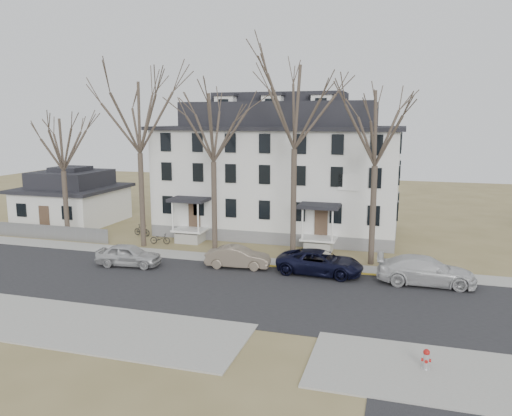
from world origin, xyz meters
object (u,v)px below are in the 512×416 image
(bicycle_right, at_px, (142,231))
(car_tan, at_px, (238,258))
(car_navy, at_px, (320,263))
(tree_bungalow, at_px, (62,141))
(tree_center, at_px, (295,101))
(small_house, at_px, (72,199))
(car_white, at_px, (426,271))
(car_silver, at_px, (129,256))
(tree_mid_left, at_px, (213,122))
(tree_mid_right, at_px, (377,123))
(bicycle_left, at_px, (160,239))
(tree_far_left, at_px, (138,112))
(fire_hydrant, at_px, (426,360))
(boarding_house, at_px, (280,171))

(bicycle_right, bearing_deg, car_tan, -111.00)
(car_navy, bearing_deg, tree_bungalow, 84.79)
(tree_bungalow, bearing_deg, tree_center, 0.00)
(small_house, bearing_deg, car_white, -16.98)
(car_white, relative_size, bicycle_right, 3.57)
(car_navy, distance_m, bicycle_right, 17.43)
(car_silver, height_order, car_navy, car_navy)
(tree_mid_left, bearing_deg, bicycle_right, 159.67)
(tree_bungalow, bearing_deg, car_silver, -30.83)
(tree_mid_right, distance_m, bicycle_left, 18.86)
(tree_mid_left, bearing_deg, tree_center, 0.00)
(tree_far_left, bearing_deg, bicycle_left, 37.17)
(tree_center, bearing_deg, tree_mid_right, 0.00)
(car_navy, bearing_deg, tree_mid_left, 72.08)
(tree_bungalow, xyz_separation_m, fire_hydrant, (27.58, -14.57, -7.66))
(boarding_house, xyz_separation_m, car_tan, (0.01, -11.66, -4.67))
(tree_bungalow, bearing_deg, fire_hydrant, -27.84)
(tree_far_left, bearing_deg, bicycle_right, 121.46)
(bicycle_right, bearing_deg, tree_bungalow, 128.38)
(tree_mid_left, xyz_separation_m, car_tan, (3.01, -3.51, -8.90))
(tree_center, distance_m, bicycle_left, 15.31)
(car_tan, distance_m, bicycle_left, 9.06)
(tree_mid_left, bearing_deg, fire_hydrant, -44.98)
(car_tan, relative_size, car_navy, 0.78)
(tree_far_left, bearing_deg, tree_mid_left, 0.00)
(car_navy, height_order, fire_hydrant, car_navy)
(small_house, height_order, tree_mid_right, tree_mid_right)
(bicycle_right, distance_m, fire_hydrant, 28.34)
(tree_mid_left, bearing_deg, boarding_house, 69.80)
(tree_far_left, xyz_separation_m, tree_center, (12.00, 0.00, 0.74))
(car_silver, distance_m, bicycle_right, 8.87)
(fire_hydrant, bearing_deg, tree_center, 120.49)
(car_navy, relative_size, car_white, 0.95)
(car_silver, bearing_deg, car_white, -91.16)
(car_navy, xyz_separation_m, car_white, (6.42, -0.18, 0.07))
(tree_mid_right, distance_m, fire_hydrant, 17.47)
(bicycle_left, xyz_separation_m, bicycle_right, (-2.79, 2.09, 0.06))
(tree_mid_left, relative_size, car_tan, 2.97)
(small_house, distance_m, tree_mid_left, 19.53)
(car_tan, xyz_separation_m, bicycle_right, (-10.77, 6.38, -0.22))
(small_house, distance_m, tree_far_left, 15.00)
(car_silver, height_order, car_tan, car_silver)
(tree_mid_left, relative_size, car_navy, 2.33)
(tree_mid_right, bearing_deg, car_silver, -161.51)
(car_white, bearing_deg, tree_mid_left, 74.63)
(boarding_house, height_order, bicycle_left, boarding_house)
(tree_mid_left, bearing_deg, bicycle_left, 171.02)
(tree_center, xyz_separation_m, tree_bungalow, (-19.00, 0.00, -2.97))
(tree_mid_right, relative_size, bicycle_right, 7.90)
(boarding_house, relative_size, tree_mid_right, 1.63)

